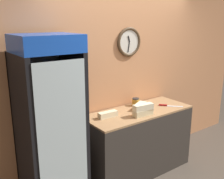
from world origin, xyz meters
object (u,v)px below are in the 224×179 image
at_px(sandwich_stack_bottom, 143,113).
at_px(sandwich_flat_right, 108,115).
at_px(sandwich_stack_middle, 143,107).
at_px(sandwich_flat_left, 140,106).
at_px(beverage_cooler, 48,120).
at_px(chefs_knife, 167,106).
at_px(condiment_jar, 136,102).

distance_m(sandwich_stack_bottom, sandwich_flat_right, 0.46).
relative_size(sandwich_stack_middle, sandwich_flat_left, 0.96).
xyz_separation_m(sandwich_stack_bottom, sandwich_flat_left, (0.15, 0.23, -0.00)).
relative_size(beverage_cooler, sandwich_flat_left, 6.72).
bearing_deg(chefs_knife, beverage_cooler, 175.91).
distance_m(beverage_cooler, chefs_knife, 1.79).
relative_size(sandwich_stack_middle, condiment_jar, 2.62).
xyz_separation_m(sandwich_flat_left, sandwich_flat_right, (-0.56, -0.01, -0.00)).
bearing_deg(sandwich_flat_left, chefs_knife, -19.80).
height_order(beverage_cooler, sandwich_stack_middle, beverage_cooler).
relative_size(beverage_cooler, chefs_knife, 7.37).
bearing_deg(condiment_jar, sandwich_flat_left, -109.31).
xyz_separation_m(sandwich_stack_middle, sandwich_flat_right, (-0.41, 0.22, -0.08)).
xyz_separation_m(sandwich_stack_bottom, sandwich_flat_right, (-0.41, 0.22, -0.00)).
distance_m(sandwich_flat_right, condiment_jar, 0.63).
distance_m(sandwich_flat_left, chefs_knife, 0.44).
xyz_separation_m(sandwich_stack_middle, chefs_knife, (0.56, 0.08, -0.11)).
xyz_separation_m(beverage_cooler, sandwich_flat_right, (0.81, 0.01, -0.12)).
relative_size(beverage_cooler, sandwich_stack_bottom, 7.06).
bearing_deg(chefs_knife, sandwich_flat_left, 160.20).
height_order(sandwich_stack_middle, sandwich_flat_left, sandwich_stack_middle).
height_order(beverage_cooler, chefs_knife, beverage_cooler).
height_order(beverage_cooler, condiment_jar, beverage_cooler).
relative_size(sandwich_flat_left, chefs_knife, 1.10).
bearing_deg(sandwich_flat_left, sandwich_flat_right, -179.25).
xyz_separation_m(sandwich_stack_middle, sandwich_flat_left, (0.15, 0.23, -0.08)).
distance_m(sandwich_stack_middle, sandwich_flat_right, 0.47).
height_order(sandwich_stack_bottom, sandwich_flat_left, sandwich_stack_bottom).
relative_size(sandwich_stack_bottom, sandwich_flat_right, 1.07).
height_order(sandwich_flat_left, condiment_jar, condiment_jar).
distance_m(sandwich_stack_middle, chefs_knife, 0.57).
bearing_deg(chefs_knife, sandwich_flat_right, 171.75).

